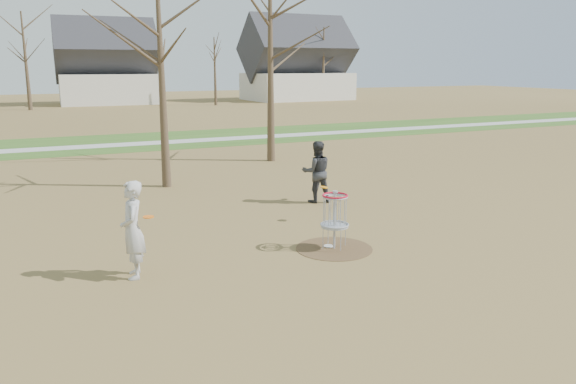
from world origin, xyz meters
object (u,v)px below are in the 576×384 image
object	(u,v)px
player_standing	(133,230)
disc_golf_basket	(335,211)
disc_grounded	(328,246)
player_throwing	(317,172)

from	to	relation	value
player_standing	disc_golf_basket	distance (m)	4.55
player_standing	disc_grounded	distance (m)	4.59
disc_golf_basket	disc_grounded	bearing A→B (deg)	108.42
player_standing	disc_grounded	size ratio (longest dim) A/B	9.03
player_throwing	disc_grounded	xyz separation A→B (m)	(-1.81, -4.08, -0.94)
player_throwing	disc_golf_basket	size ratio (longest dim) A/B	1.42
player_standing	player_throwing	size ratio (longest dim) A/B	1.03
disc_grounded	disc_golf_basket	world-z (taller)	disc_golf_basket
player_throwing	disc_golf_basket	bearing A→B (deg)	81.58
player_standing	disc_golf_basket	world-z (taller)	player_standing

